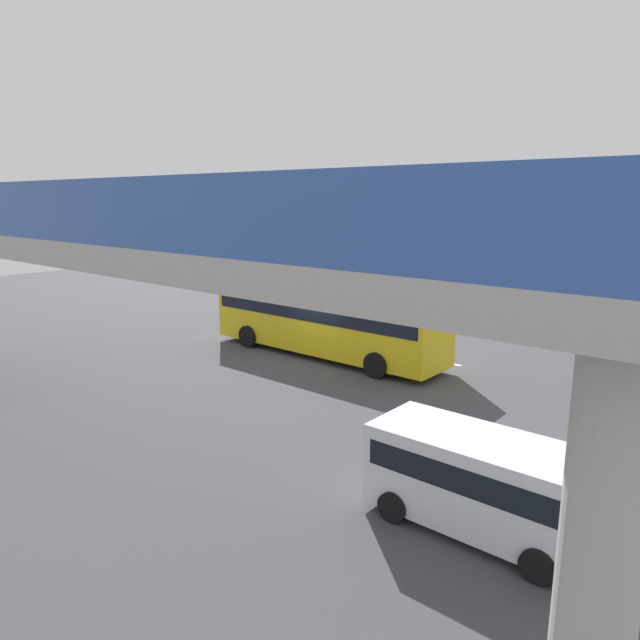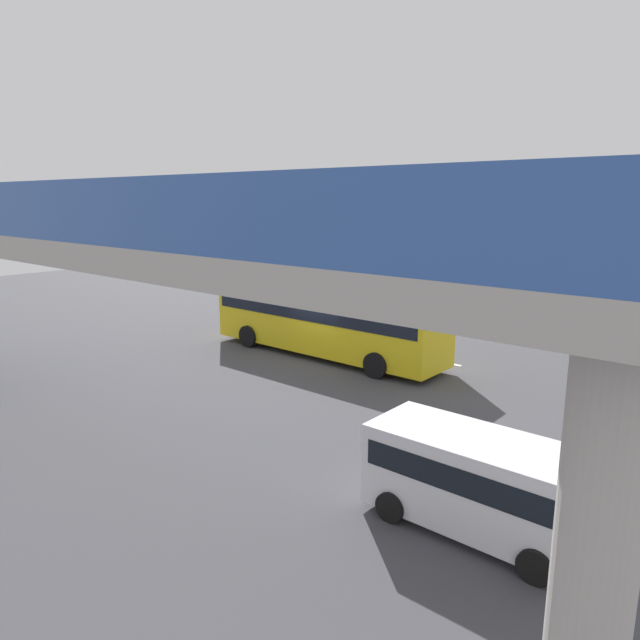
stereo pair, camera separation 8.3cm
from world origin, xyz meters
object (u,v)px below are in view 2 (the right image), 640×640
at_px(parked_van, 480,478).
at_px(traffic_sign, 365,305).
at_px(bicycle_black, 417,445).
at_px(city_bus, 325,314).

relative_size(parked_van, traffic_sign, 1.71).
xyz_separation_m(parked_van, bicycle_black, (2.78, -2.14, -0.81)).
bearing_deg(city_bus, bicycle_black, 143.72).
bearing_deg(traffic_sign, city_bus, 88.35).
bearing_deg(bicycle_black, traffic_sign, -47.21).
distance_m(bicycle_black, traffic_sign, 12.63).
height_order(city_bus, bicycle_black, city_bus).
bearing_deg(bicycle_black, city_bus, -36.28).
distance_m(city_bus, parked_van, 14.20).
relative_size(city_bus, traffic_sign, 4.12).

